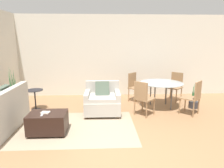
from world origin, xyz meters
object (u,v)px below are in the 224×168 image
at_px(book_stack, 45,112).
at_px(dining_chair_near_right, 194,96).
at_px(tv_remote_primary, 42,115).
at_px(potted_plant, 14,100).
at_px(potted_plant_small, 194,101).
at_px(armchair, 102,101).
at_px(side_table, 35,96).
at_px(dining_chair_near_left, 143,96).
at_px(dining_chair_far_right, 175,85).
at_px(ottoman, 48,122).
at_px(dining_chair_far_left, 135,85).
at_px(dining_table, 161,85).

height_order(book_stack, dining_chair_near_right, dining_chair_near_right).
distance_m(tv_remote_primary, potted_plant, 1.99).
xyz_separation_m(book_stack, potted_plant_small, (3.78, 1.42, -0.23)).
bearing_deg(armchair, side_table, 169.47).
xyz_separation_m(potted_plant, dining_chair_near_left, (3.45, -0.57, 0.23)).
height_order(side_table, dining_chair_far_right, dining_chair_far_right).
height_order(ottoman, potted_plant, potted_plant).
height_order(armchair, book_stack, armchair).
bearing_deg(ottoman, potted_plant_small, 20.85).
distance_m(armchair, potted_plant, 2.45).
bearing_deg(dining_chair_near_right, dining_chair_near_left, 180.00).
height_order(armchair, potted_plant_small, armchair).
bearing_deg(side_table, dining_chair_far_right, 10.02).
bearing_deg(potted_plant_small, side_table, 179.53).
distance_m(armchair, potted_plant_small, 2.63).
distance_m(tv_remote_primary, dining_chair_near_left, 2.45).
xyz_separation_m(armchair, dining_chair_far_left, (1.03, 1.09, 0.18)).
relative_size(tv_remote_primary, dining_chair_near_left, 0.15).
xyz_separation_m(dining_table, potted_plant_small, (0.93, -0.12, -0.44)).
bearing_deg(dining_table, dining_chair_far_left, 135.00).
xyz_separation_m(ottoman, book_stack, (-0.04, 0.01, 0.21)).
bearing_deg(dining_chair_near_right, tv_remote_primary, -164.26).
bearing_deg(ottoman, tv_remote_primary, -125.24).
height_order(book_stack, dining_chair_near_left, dining_chair_near_left).
distance_m(dining_table, dining_chair_near_left, 0.94).
xyz_separation_m(armchair, dining_chair_near_right, (2.34, -0.22, 0.18)).
bearing_deg(book_stack, side_table, 115.29).
xyz_separation_m(tv_remote_primary, dining_chair_near_right, (3.54, 1.00, 0.08)).
xyz_separation_m(armchair, potted_plant_small, (2.61, 0.31, -0.12)).
bearing_deg(dining_chair_far_left, dining_table, -45.00).
distance_m(armchair, side_table, 1.89).
relative_size(potted_plant, potted_plant_small, 1.68).
relative_size(dining_chair_far_left, dining_chair_far_right, 1.00).
xyz_separation_m(dining_chair_near_right, potted_plant_small, (0.27, 0.53, -0.30)).
bearing_deg(book_stack, ottoman, -10.45).
xyz_separation_m(book_stack, dining_chair_far_right, (3.51, 2.19, 0.07)).
bearing_deg(dining_chair_far_right, dining_table, -135.00).
distance_m(dining_table, dining_chair_near_right, 0.94).
bearing_deg(side_table, book_stack, -64.71).
distance_m(book_stack, dining_chair_near_right, 3.62).
relative_size(dining_table, dining_chair_far_right, 1.35).
bearing_deg(dining_chair_near_left, dining_table, 45.00).
bearing_deg(armchair, dining_chair_far_left, 46.65).
bearing_deg(dining_chair_far_left, potted_plant, -167.92).
bearing_deg(dining_table, dining_chair_near_left, -135.00).
bearing_deg(tv_remote_primary, potted_plant, 127.89).
height_order(side_table, dining_chair_near_right, dining_chair_near_right).
xyz_separation_m(armchair, dining_chair_near_left, (1.03, -0.22, 0.18)).
relative_size(book_stack, dining_chair_far_right, 0.20).
bearing_deg(ottoman, dining_chair_far_right, 32.41).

